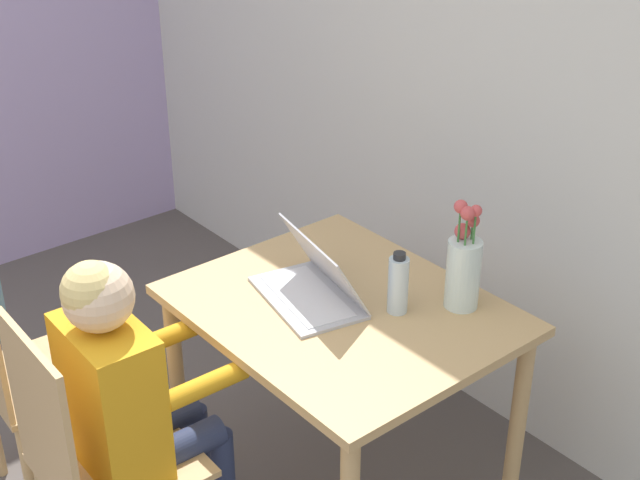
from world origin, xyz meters
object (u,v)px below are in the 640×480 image
(chair_occupied, at_px, (95,466))
(laptop, at_px, (314,283))
(person_seated, at_px, (128,390))
(chair_spare, at_px, (4,336))
(flower_vase, at_px, (464,267))
(water_bottle, at_px, (398,284))

(chair_occupied, distance_m, laptop, 0.79)
(person_seated, height_order, laptop, person_seated)
(chair_spare, xyz_separation_m, person_seated, (0.53, 0.13, 0.05))
(flower_vase, relative_size, water_bottle, 1.78)
(flower_vase, bearing_deg, laptop, -135.73)
(chair_occupied, distance_m, flower_vase, 1.15)
(chair_spare, bearing_deg, chair_occupied, -176.08)
(chair_spare, distance_m, laptop, 0.95)
(chair_spare, bearing_deg, water_bottle, -129.79)
(person_seated, relative_size, laptop, 2.67)
(chair_occupied, xyz_separation_m, chair_spare, (-0.53, -0.01, 0.15))
(chair_occupied, bearing_deg, laptop, -92.50)
(flower_vase, xyz_separation_m, water_bottle, (-0.10, -0.16, -0.04))
(laptop, distance_m, water_bottle, 0.26)
(chair_occupied, height_order, water_bottle, water_bottle)
(water_bottle, bearing_deg, chair_occupied, -107.01)
(person_seated, bearing_deg, chair_spare, 15.78)
(chair_occupied, height_order, laptop, laptop)
(chair_occupied, height_order, person_seated, person_seated)
(person_seated, bearing_deg, laptop, -93.00)
(laptop, bearing_deg, flower_vase, 56.31)
(person_seated, height_order, water_bottle, person_seated)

